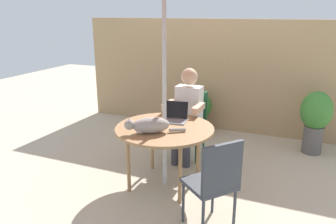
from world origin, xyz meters
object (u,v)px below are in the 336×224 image
at_px(laptop, 175,115).
at_px(potted_plant_near_fence, 198,110).
at_px(patio_table, 165,132).
at_px(chair_empty, 215,179).
at_px(person_seated, 187,110).
at_px(chair_occupied, 191,118).
at_px(cat, 149,126).
at_px(potted_plant_by_chair, 316,117).

xyz_separation_m(laptop, potted_plant_near_fence, (-0.20, 1.56, -0.39)).
relative_size(patio_table, chair_empty, 1.22).
relative_size(person_seated, laptop, 3.75).
relative_size(chair_occupied, cat, 1.57).
relative_size(chair_occupied, person_seated, 0.73).
bearing_deg(patio_table, cat, -110.07).
relative_size(laptop, potted_plant_near_fence, 0.49).
height_order(chair_empty, laptop, laptop).
relative_size(chair_occupied, potted_plant_near_fence, 1.34).
distance_m(laptop, cat, 0.52).
height_order(laptop, potted_plant_by_chair, laptop).
bearing_deg(person_seated, potted_plant_by_chair, 29.37).
xyz_separation_m(person_seated, cat, (-0.08, -0.98, 0.09)).
height_order(patio_table, laptop, laptop).
bearing_deg(cat, patio_table, 69.93).
bearing_deg(chair_empty, person_seated, 118.61).
height_order(chair_occupied, person_seated, person_seated).
distance_m(chair_empty, potted_plant_by_chair, 2.43).
bearing_deg(potted_plant_near_fence, patio_table, -84.15).
distance_m(chair_empty, laptop, 1.20).
relative_size(cat, potted_plant_by_chair, 0.64).
bearing_deg(laptop, chair_occupied, 90.87).
xyz_separation_m(chair_occupied, potted_plant_by_chair, (1.59, 0.74, -0.00)).
xyz_separation_m(chair_occupied, cat, (-0.08, -1.14, 0.25)).
distance_m(potted_plant_near_fence, potted_plant_by_chair, 1.80).
bearing_deg(patio_table, chair_empty, -39.85).
bearing_deg(laptop, potted_plant_near_fence, 97.23).
height_order(cat, potted_plant_by_chair, potted_plant_by_chair).
height_order(chair_occupied, potted_plant_near_fence, chair_occupied).
distance_m(patio_table, laptop, 0.30).
relative_size(patio_table, person_seated, 0.89).
xyz_separation_m(patio_table, cat, (-0.08, -0.23, 0.14)).
distance_m(chair_occupied, potted_plant_near_fence, 0.96).
relative_size(chair_empty, potted_plant_near_fence, 1.34).
bearing_deg(potted_plant_by_chair, chair_occupied, -155.14).
distance_m(cat, potted_plant_by_chair, 2.53).
distance_m(person_seated, laptop, 0.48).
bearing_deg(chair_empty, chair_occupied, 116.08).
height_order(chair_empty, person_seated, person_seated).
xyz_separation_m(chair_empty, laptop, (-0.75, 0.91, 0.23)).
xyz_separation_m(chair_empty, cat, (-0.84, 0.40, 0.25)).
bearing_deg(patio_table, chair_occupied, 90.00).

